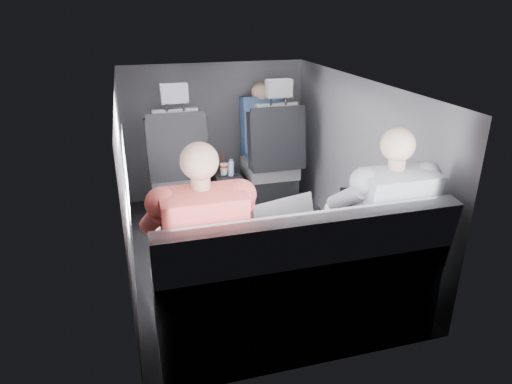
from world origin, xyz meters
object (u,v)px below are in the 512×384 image
object	(u,v)px
laptop_white	(200,236)
passenger_front_right	(261,127)
passenger_rear_right	(378,225)
laptop_black	(357,212)
rear_bench	(297,295)
laptop_silver	(279,227)
soda_cup	(224,169)
front_seat_left	(178,177)
water_bottle	(231,168)
center_console	(226,190)
passenger_rear_left	(201,248)
front_seat_right	(271,168)

from	to	relation	value
laptop_white	passenger_front_right	bearing A→B (deg)	64.18
passenger_rear_right	laptop_black	bearing A→B (deg)	94.90
rear_bench	laptop_silver	size ratio (longest dim) A/B	3.50
rear_bench	laptop_white	bearing A→B (deg)	153.72
laptop_black	laptop_white	bearing A→B (deg)	-176.13
laptop_black	passenger_rear_right	distance (m)	0.23
laptop_silver	passenger_front_right	bearing A→B (deg)	76.68
soda_cup	passenger_rear_right	xyz separation A→B (m)	(0.57, -1.74, 0.18)
front_seat_left	rear_bench	distance (m)	1.96
water_bottle	center_console	bearing A→B (deg)	102.21
water_bottle	passenger_rear_left	world-z (taller)	passenger_rear_left
water_bottle	laptop_white	xyz separation A→B (m)	(-0.54, -1.55, 0.17)
laptop_silver	laptop_black	world-z (taller)	laptop_silver
center_console	front_seat_right	bearing A→B (deg)	-5.07
passenger_front_right	passenger_rear_right	bearing A→B (deg)	-86.56
passenger_rear_left	front_seat_right	bearing A→B (deg)	61.63
front_seat_right	soda_cup	world-z (taller)	front_seat_right
water_bottle	passenger_rear_right	distance (m)	1.79
front_seat_left	soda_cup	xyz separation A→B (m)	(0.42, -0.07, 0.06)
soda_cup	center_console	bearing A→B (deg)	73.30
front_seat_right	soda_cup	xyz separation A→B (m)	(-0.48, -0.07, 0.06)
front_seat_right	laptop_silver	distance (m)	1.76
laptop_silver	passenger_front_right	distance (m)	1.99
center_console	soda_cup	distance (m)	0.28
laptop_silver	passenger_front_right	xyz separation A→B (m)	(0.46, 1.93, 0.10)
rear_bench	laptop_black	bearing A→B (deg)	31.51
soda_cup	passenger_front_right	bearing A→B (deg)	35.90
laptop_black	front_seat_right	bearing A→B (deg)	92.61
front_seat_left	center_console	size ratio (longest dim) A/B	2.64
laptop_white	laptop_silver	bearing A→B (deg)	-2.86
laptop_black	soda_cup	bearing A→B (deg)	110.09
front_seat_left	front_seat_right	distance (m)	0.90
center_console	rear_bench	size ratio (longest dim) A/B	0.30
rear_bench	water_bottle	world-z (taller)	rear_bench
laptop_black	center_console	bearing A→B (deg)	107.84
laptop_white	passenger_front_right	size ratio (longest dim) A/B	0.56
front_seat_left	passenger_front_right	distance (m)	0.97
rear_bench	water_bottle	size ratio (longest dim) A/B	10.60
soda_cup	passenger_front_right	size ratio (longest dim) A/B	0.31
passenger_rear_left	passenger_front_right	size ratio (longest dim) A/B	1.69
rear_bench	laptop_white	size ratio (longest dim) A/B	3.85
laptop_black	passenger_rear_left	size ratio (longest dim) A/B	0.33
water_bottle	passenger_rear_left	bearing A→B (deg)	-108.01
center_console	passenger_front_right	xyz separation A→B (m)	(0.42, 0.22, 0.54)
passenger_front_right	front_seat_right	bearing A→B (deg)	-82.71
front_seat_right	passenger_rear_right	bearing A→B (deg)	-87.11
center_console	laptop_black	size ratio (longest dim) A/B	1.15
soda_cup	passenger_rear_left	world-z (taller)	passenger_rear_left
rear_bench	laptop_black	distance (m)	0.69
laptop_white	passenger_rear_left	world-z (taller)	passenger_rear_left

